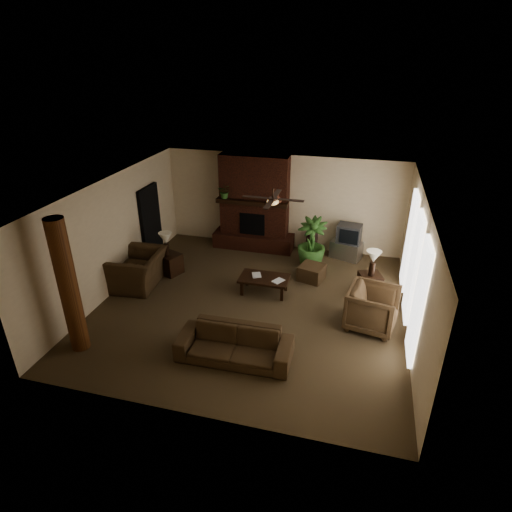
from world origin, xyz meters
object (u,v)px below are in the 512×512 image
(armchair_left, at_px, (137,264))
(lamp_left, at_px, (166,240))
(armchair_right, at_px, (373,306))
(floor_vase, at_px, (312,240))
(sofa, at_px, (234,340))
(side_table_right, at_px, (370,284))
(log_column, at_px, (68,287))
(floor_plant, at_px, (311,253))
(lamp_right, at_px, (373,259))
(side_table_left, at_px, (171,264))
(coffee_table, at_px, (264,279))
(ottoman, at_px, (312,272))
(tv_stand, at_px, (346,250))

(armchair_left, height_order, lamp_left, armchair_left)
(armchair_right, relative_size, floor_vase, 1.34)
(sofa, height_order, armchair_right, armchair_right)
(side_table_right, bearing_deg, sofa, -128.22)
(log_column, bearing_deg, armchair_left, 91.97)
(log_column, distance_m, floor_plant, 6.30)
(sofa, distance_m, armchair_left, 3.86)
(armchair_right, relative_size, lamp_right, 1.59)
(log_column, height_order, armchair_left, log_column)
(side_table_left, bearing_deg, floor_vase, 31.85)
(floor_vase, distance_m, lamp_right, 2.68)
(floor_plant, bearing_deg, coffee_table, -117.40)
(lamp_right, bearing_deg, sofa, -128.65)
(floor_vase, bearing_deg, sofa, -98.72)
(armchair_right, bearing_deg, log_column, 121.95)
(floor_vase, relative_size, lamp_left, 1.18)
(armchair_left, relative_size, ottoman, 2.29)
(floor_plant, relative_size, lamp_right, 2.17)
(sofa, relative_size, coffee_table, 1.85)
(armchair_right, distance_m, side_table_left, 5.39)
(floor_vase, xyz_separation_m, side_table_left, (-3.49, -2.17, -0.16))
(sofa, height_order, coffee_table, sofa)
(armchair_right, distance_m, floor_plant, 3.06)
(armchair_right, relative_size, side_table_right, 1.88)
(tv_stand, distance_m, side_table_right, 2.06)
(log_column, height_order, ottoman, log_column)
(tv_stand, distance_m, side_table_left, 4.99)
(floor_vase, xyz_separation_m, side_table_right, (1.70, -1.94, -0.16))
(ottoman, height_order, lamp_left, lamp_left)
(log_column, xyz_separation_m, tv_stand, (4.92, 5.55, -1.15))
(tv_stand, bearing_deg, log_column, -113.63)
(tv_stand, xyz_separation_m, side_table_left, (-4.50, -2.17, 0.03))
(armchair_right, bearing_deg, sofa, 135.22)
(log_column, relative_size, ottoman, 4.67)
(tv_stand, bearing_deg, floor_plant, -121.42)
(sofa, height_order, side_table_right, sofa)
(armchair_right, relative_size, floor_plant, 0.73)
(lamp_right, bearing_deg, ottoman, 163.73)
(log_column, bearing_deg, tv_stand, 48.43)
(lamp_left, distance_m, side_table_right, 5.29)
(armchair_right, height_order, coffee_table, armchair_right)
(sofa, relative_size, side_table_right, 4.04)
(floor_vase, height_order, lamp_right, lamp_right)
(coffee_table, relative_size, floor_plant, 0.85)
(side_table_left, bearing_deg, log_column, -97.17)
(armchair_left, relative_size, tv_stand, 1.62)
(log_column, height_order, floor_vase, log_column)
(log_column, bearing_deg, sofa, 8.31)
(armchair_left, xyz_separation_m, floor_vase, (4.01, 2.98, -0.17))
(coffee_table, bearing_deg, ottoman, 43.14)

